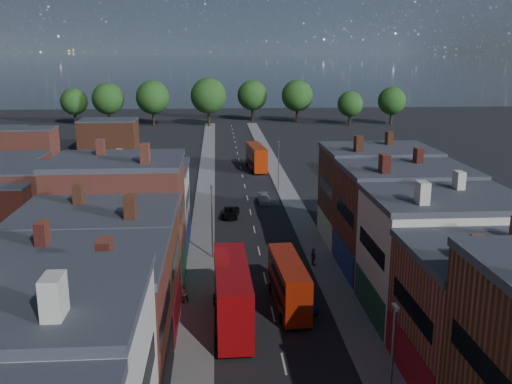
{
  "coord_description": "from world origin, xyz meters",
  "views": [
    {
      "loc": [
        -4.55,
        -28.57,
        21.78
      ],
      "look_at": [
        0.0,
        36.84,
        5.65
      ],
      "focal_mm": 40.0,
      "sensor_mm": 36.0,
      "label": 1
    }
  ],
  "objects": [
    {
      "name": "pavement_west",
      "position": [
        -6.5,
        50.0,
        0.06
      ],
      "size": [
        3.0,
        200.0,
        0.12
      ],
      "primitive_type": "cube",
      "color": "gray",
      "rests_on": "ground"
    },
    {
      "name": "car_2",
      "position": [
        -2.88,
        45.7,
        0.65
      ],
      "size": [
        2.74,
        4.94,
        1.31
      ],
      "primitive_type": "imported",
      "rotation": [
        0.0,
        0.0,
        -0.13
      ],
      "color": "black",
      "rests_on": "ground"
    },
    {
      "name": "terrace_west",
      "position": [
        -14.0,
        0.0,
        5.8
      ],
      "size": [
        12.0,
        80.0,
        11.59
      ],
      "primitive_type": "cube",
      "color": "maroon",
      "rests_on": "ground"
    },
    {
      "name": "ped_3",
      "position": [
        5.3,
        26.86,
        1.05
      ],
      "size": [
        0.76,
        1.19,
        1.87
      ],
      "primitive_type": "imported",
      "rotation": [
        0.0,
        0.0,
        1.83
      ],
      "color": "#5E5A51",
      "rests_on": "pavement_east"
    },
    {
      "name": "car_1",
      "position": [
        3.04,
        16.81,
        0.54
      ],
      "size": [
        1.46,
        3.4,
        1.09
      ],
      "primitive_type": "imported",
      "rotation": [
        0.0,
        0.0,
        0.1
      ],
      "color": "#141458",
      "rests_on": "ground"
    },
    {
      "name": "lamp_post_3",
      "position": [
        5.2,
        60.0,
        4.7
      ],
      "size": [
        0.25,
        0.7,
        8.12
      ],
      "color": "slate",
      "rests_on": "ground"
    },
    {
      "name": "pavement_east",
      "position": [
        6.5,
        50.0,
        0.06
      ],
      "size": [
        3.0,
        200.0,
        0.12
      ],
      "primitive_type": "cube",
      "color": "gray",
      "rests_on": "ground"
    },
    {
      "name": "bus_0",
      "position": [
        -3.5,
        14.35,
        2.75
      ],
      "size": [
        3.17,
        11.83,
        5.09
      ],
      "rotation": [
        0.0,
        0.0,
        0.02
      ],
      "color": "#AA090D",
      "rests_on": "ground"
    },
    {
      "name": "lamp_post_1",
      "position": [
        5.2,
        0.0,
        4.7
      ],
      "size": [
        0.25,
        0.7,
        8.12
      ],
      "color": "slate",
      "rests_on": "ground"
    },
    {
      "name": "car_3",
      "position": [
        2.34,
        52.88,
        0.62
      ],
      "size": [
        1.8,
        4.29,
        1.24
      ],
      "primitive_type": "imported",
      "rotation": [
        0.0,
        0.0,
        0.01
      ],
      "color": "silver",
      "rests_on": "ground"
    },
    {
      "name": "bus_1",
      "position": [
        1.5,
        17.49,
        2.28
      ],
      "size": [
        2.85,
        9.87,
        4.22
      ],
      "rotation": [
        0.0,
        0.0,
        0.05
      ],
      "color": "#A62009",
      "rests_on": "ground"
    },
    {
      "name": "lamp_post_2",
      "position": [
        -5.2,
        30.0,
        4.7
      ],
      "size": [
        0.25,
        0.7,
        8.12
      ],
      "color": "slate",
      "rests_on": "ground"
    },
    {
      "name": "bus_2",
      "position": [
        2.88,
        77.44,
        2.53
      ],
      "size": [
        3.51,
        11.04,
        4.69
      ],
      "rotation": [
        0.0,
        0.0,
        0.1
      ],
      "color": "#A12507",
      "rests_on": "ground"
    },
    {
      "name": "ped_1",
      "position": [
        -7.7,
        18.65,
        0.99
      ],
      "size": [
        0.96,
        0.76,
        1.74
      ],
      "primitive_type": "imported",
      "rotation": [
        0.0,
        0.0,
        3.55
      ],
      "color": "#3B1817",
      "rests_on": "pavement_west"
    }
  ]
}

